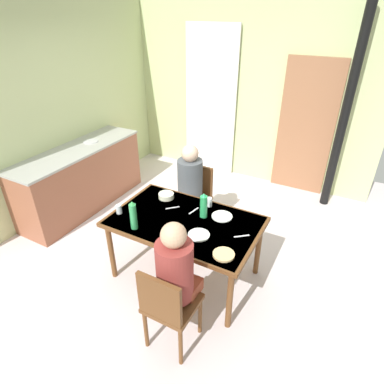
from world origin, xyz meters
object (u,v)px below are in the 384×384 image
(kitchen_counter, at_px, (81,178))
(person_far_diner, at_px, (189,180))
(water_bottle_green_far, at_px, (133,216))
(chair_far_diner, at_px, (195,195))
(chair_near_diner, at_px, (168,305))
(person_near_diner, at_px, (176,268))
(water_bottle_green_near, at_px, (204,206))
(serving_bowl_center, at_px, (166,196))
(dining_table, at_px, (185,226))

(kitchen_counter, xyz_separation_m, person_far_diner, (1.69, 0.14, 0.33))
(water_bottle_green_far, bearing_deg, chair_far_diner, 87.94)
(chair_near_diner, relative_size, person_far_diner, 1.13)
(chair_far_diner, bearing_deg, person_near_diner, 112.69)
(person_near_diner, relative_size, water_bottle_green_near, 2.84)
(chair_far_diner, relative_size, serving_bowl_center, 5.12)
(water_bottle_green_far, bearing_deg, serving_bowl_center, 93.10)
(person_far_diner, height_order, water_bottle_green_far, person_far_diner)
(chair_near_diner, bearing_deg, water_bottle_green_near, 100.05)
(kitchen_counter, distance_m, water_bottle_green_near, 2.22)
(person_near_diner, bearing_deg, water_bottle_green_far, 153.13)
(chair_far_diner, xyz_separation_m, water_bottle_green_far, (-0.04, -1.16, 0.37))
(dining_table, xyz_separation_m, person_far_diner, (-0.32, 0.68, 0.12))
(chair_far_diner, xyz_separation_m, water_bottle_green_near, (0.45, -0.67, 0.35))
(chair_near_diner, height_order, water_bottle_green_far, water_bottle_green_far)
(person_near_diner, bearing_deg, kitchen_counter, 152.30)
(chair_near_diner, xyz_separation_m, chair_far_diner, (-0.62, 1.63, 0.00))
(water_bottle_green_far, relative_size, serving_bowl_center, 1.77)
(dining_table, height_order, chair_far_diner, chair_far_diner)
(water_bottle_green_far, bearing_deg, kitchen_counter, 151.96)
(dining_table, height_order, chair_near_diner, chair_near_diner)
(person_near_diner, xyz_separation_m, serving_bowl_center, (-0.70, 0.96, -0.03))
(chair_near_diner, xyz_separation_m, water_bottle_green_near, (-0.17, 0.97, 0.35))
(serving_bowl_center, bearing_deg, water_bottle_green_far, -86.90)
(person_near_diner, bearing_deg, chair_far_diner, 112.69)
(kitchen_counter, bearing_deg, chair_far_diner, 9.29)
(dining_table, bearing_deg, person_near_diner, -65.94)
(kitchen_counter, xyz_separation_m, chair_near_diner, (2.32, -1.35, 0.05))
(chair_near_diner, distance_m, person_far_diner, 1.64)
(dining_table, bearing_deg, serving_bowl_center, 144.88)
(person_near_diner, bearing_deg, water_bottle_green_near, 101.66)
(dining_table, height_order, person_far_diner, person_far_diner)
(kitchen_counter, bearing_deg, water_bottle_green_far, -28.04)
(chair_far_diner, xyz_separation_m, serving_bowl_center, (-0.08, -0.54, 0.25))
(person_near_diner, height_order, serving_bowl_center, person_near_diner)
(person_near_diner, relative_size, serving_bowl_center, 4.53)
(person_far_diner, relative_size, serving_bowl_center, 4.53)
(chair_far_diner, relative_size, water_bottle_green_near, 3.21)
(water_bottle_green_near, bearing_deg, person_far_diner, 130.61)
(kitchen_counter, relative_size, person_far_diner, 2.56)
(kitchen_counter, bearing_deg, person_near_diner, -27.70)
(kitchen_counter, bearing_deg, water_bottle_green_near, -10.25)
(chair_near_diner, bearing_deg, water_bottle_green_far, 144.58)
(chair_near_diner, relative_size, chair_far_diner, 1.00)
(dining_table, bearing_deg, chair_far_diner, 111.53)
(kitchen_counter, xyz_separation_m, chair_far_diner, (1.69, 0.28, 0.05))
(person_far_diner, distance_m, water_bottle_green_far, 1.02)
(person_far_diner, bearing_deg, kitchen_counter, 4.75)
(kitchen_counter, bearing_deg, chair_near_diner, -30.28)
(water_bottle_green_far, bearing_deg, chair_near_diner, -35.42)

